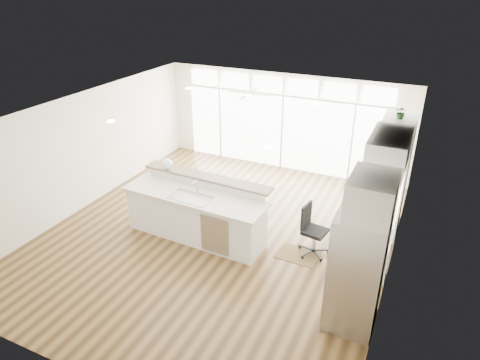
% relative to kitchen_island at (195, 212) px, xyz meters
% --- Properties ---
extents(floor, '(7.00, 8.00, 0.02)m').
position_rel_kitchen_island_xyz_m(floor, '(0.39, 0.29, -0.63)').
color(floor, '#452E15').
rests_on(floor, ground).
extents(ceiling, '(7.00, 8.00, 0.02)m').
position_rel_kitchen_island_xyz_m(ceiling, '(0.39, 0.29, 2.08)').
color(ceiling, white).
rests_on(ceiling, wall_back).
extents(wall_back, '(7.00, 0.04, 2.70)m').
position_rel_kitchen_island_xyz_m(wall_back, '(0.39, 4.29, 0.73)').
color(wall_back, silver).
rests_on(wall_back, floor).
extents(wall_front, '(7.00, 0.04, 2.70)m').
position_rel_kitchen_island_xyz_m(wall_front, '(0.39, -3.71, 0.73)').
color(wall_front, silver).
rests_on(wall_front, floor).
extents(wall_left, '(0.04, 8.00, 2.70)m').
position_rel_kitchen_island_xyz_m(wall_left, '(-3.11, 0.29, 0.73)').
color(wall_left, silver).
rests_on(wall_left, floor).
extents(wall_right, '(0.04, 8.00, 2.70)m').
position_rel_kitchen_island_xyz_m(wall_right, '(3.89, 0.29, 0.73)').
color(wall_right, silver).
rests_on(wall_right, floor).
extents(glass_wall, '(5.80, 0.06, 2.08)m').
position_rel_kitchen_island_xyz_m(glass_wall, '(0.39, 4.23, 0.43)').
color(glass_wall, white).
rests_on(glass_wall, wall_back).
extents(transom_row, '(5.90, 0.06, 0.40)m').
position_rel_kitchen_island_xyz_m(transom_row, '(0.39, 4.23, 1.76)').
color(transom_row, white).
rests_on(transom_row, wall_back).
extents(desk_window, '(0.04, 0.85, 0.85)m').
position_rel_kitchen_island_xyz_m(desk_window, '(3.85, 0.59, 0.93)').
color(desk_window, white).
rests_on(desk_window, wall_right).
extents(ceiling_fan, '(1.16, 1.16, 0.32)m').
position_rel_kitchen_island_xyz_m(ceiling_fan, '(-0.11, 3.09, 1.86)').
color(ceiling_fan, silver).
rests_on(ceiling_fan, ceiling).
extents(recessed_lights, '(3.40, 3.00, 0.02)m').
position_rel_kitchen_island_xyz_m(recessed_lights, '(0.39, 0.49, 2.06)').
color(recessed_lights, white).
rests_on(recessed_lights, ceiling).
extents(oven_cabinet, '(0.64, 1.20, 2.50)m').
position_rel_kitchen_island_xyz_m(oven_cabinet, '(3.56, 2.09, 0.63)').
color(oven_cabinet, white).
rests_on(oven_cabinet, floor).
extents(desk_nook, '(0.72, 1.30, 0.76)m').
position_rel_kitchen_island_xyz_m(desk_nook, '(3.52, 0.59, -0.24)').
color(desk_nook, white).
rests_on(desk_nook, floor).
extents(upper_cabinets, '(0.64, 1.30, 0.64)m').
position_rel_kitchen_island_xyz_m(upper_cabinets, '(3.56, 0.59, 1.73)').
color(upper_cabinets, white).
rests_on(upper_cabinets, wall_right).
extents(refrigerator, '(0.76, 0.90, 2.00)m').
position_rel_kitchen_island_xyz_m(refrigerator, '(3.50, -1.06, 0.38)').
color(refrigerator, '#AEADB2').
rests_on(refrigerator, floor).
extents(fridge_cabinet, '(0.64, 0.90, 0.60)m').
position_rel_kitchen_island_xyz_m(fridge_cabinet, '(3.56, -1.06, 1.68)').
color(fridge_cabinet, white).
rests_on(fridge_cabinet, wall_right).
extents(framed_photos, '(0.06, 0.22, 0.80)m').
position_rel_kitchen_island_xyz_m(framed_photos, '(3.85, 1.21, 0.78)').
color(framed_photos, black).
rests_on(framed_photos, wall_right).
extents(kitchen_island, '(3.16, 1.32, 1.24)m').
position_rel_kitchen_island_xyz_m(kitchen_island, '(0.00, 0.00, 0.00)').
color(kitchen_island, white).
rests_on(kitchen_island, floor).
extents(rug, '(0.84, 0.63, 0.01)m').
position_rel_kitchen_island_xyz_m(rug, '(2.18, 0.28, -0.61)').
color(rug, '#3B2912').
rests_on(rug, floor).
extents(office_chair, '(0.62, 0.58, 1.05)m').
position_rel_kitchen_island_xyz_m(office_chair, '(2.44, 0.47, -0.09)').
color(office_chair, black).
rests_on(office_chair, floor).
extents(fishbowl, '(0.28, 0.28, 0.25)m').
position_rel_kitchen_island_xyz_m(fishbowl, '(-0.93, 0.45, 0.74)').
color(fishbowl, silver).
rests_on(fishbowl, kitchen_island).
extents(monitor, '(0.13, 0.45, 0.37)m').
position_rel_kitchen_island_xyz_m(monitor, '(3.44, 0.59, 0.33)').
color(monitor, black).
rests_on(monitor, desk_nook).
extents(keyboard, '(0.15, 0.31, 0.02)m').
position_rel_kitchen_island_xyz_m(keyboard, '(3.27, 0.59, 0.15)').
color(keyboard, white).
rests_on(keyboard, desk_nook).
extents(potted_plant, '(0.28, 0.30, 0.21)m').
position_rel_kitchen_island_xyz_m(potted_plant, '(3.56, 2.09, 1.99)').
color(potted_plant, '#265122').
rests_on(potted_plant, oven_cabinet).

